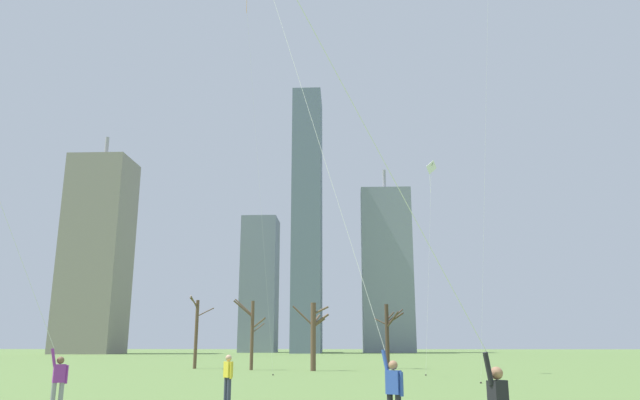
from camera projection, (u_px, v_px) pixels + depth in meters
name	position (u px, v px, depth m)	size (l,w,h in m)	color
kite_flyer_midfield_center_red	(341.00, 222.00, 15.71)	(6.24, 5.05, 21.72)	black
kite_flyer_midfield_left_yellow	(32.00, 307.00, 17.95)	(8.16, 4.55, 21.03)	gray
kite_flyer_midfield_right_teal	(410.00, 236.00, 9.61)	(6.70, 4.89, 12.01)	gray
bystander_watching_nearby	(228.00, 376.00, 20.54)	(0.37, 0.41, 1.62)	#33384C
distant_kite_low_near_trees_white	(431.00, 182.00, 42.54)	(1.80, 2.54, 15.12)	white
distant_kite_high_overhead_orange	(248.00, 25.00, 41.03)	(2.65, 3.09, 26.83)	orange
bare_tree_left_of_center	(388.00, 332.00, 48.14)	(2.48, 2.27, 5.18)	#423326
bare_tree_right_of_center	(196.00, 331.00, 48.45)	(1.45, 3.09, 5.84)	brown
bare_tree_rightmost	(314.00, 333.00, 44.55)	(2.84, 1.69, 5.06)	brown
bare_tree_center	(251.00, 331.00, 45.91)	(2.66, 1.57, 5.48)	brown
skyline_short_annex	(260.00, 284.00, 135.65)	(8.03, 9.20, 30.77)	gray
skyline_slender_spire	(97.00, 253.00, 119.63)	(11.71, 10.88, 45.01)	gray
skyline_wide_slab	(387.00, 269.00, 133.38)	(11.30, 9.10, 42.04)	gray
skyline_mid_tower_left	(307.00, 219.00, 129.17)	(6.24, 11.13, 57.55)	slate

